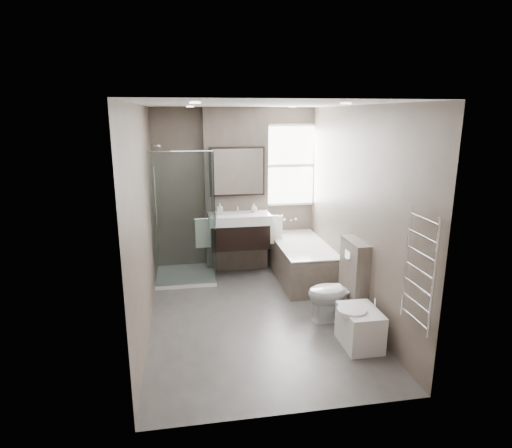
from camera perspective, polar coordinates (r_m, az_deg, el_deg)
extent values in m
cube|color=#4C4846|center=(5.61, -0.20, -12.20)|extent=(2.65, 3.85, 0.05)
cube|color=silver|center=(5.02, -0.22, 15.97)|extent=(2.65, 3.85, 0.05)
cube|color=#665A4F|center=(7.02, -2.83, 4.66)|extent=(2.65, 0.05, 2.60)
cube|color=#665A4F|center=(3.35, 5.32, -6.46)|extent=(2.65, 0.05, 2.60)
cube|color=#665A4F|center=(5.11, -15.02, 0.46)|extent=(0.05, 3.85, 2.60)
cube|color=#665A4F|center=(5.53, 13.47, 1.59)|extent=(0.05, 3.85, 2.60)
cube|color=#61564C|center=(6.88, -2.68, 4.45)|extent=(1.00, 0.25, 2.60)
cube|color=black|center=(6.68, -2.24, -1.47)|extent=(0.90, 0.45, 0.38)
cube|color=white|center=(6.61, -2.26, 0.73)|extent=(0.95, 0.47, 0.15)
cylinder|color=silver|center=(6.75, -2.46, 2.19)|extent=(0.03, 0.03, 0.12)
cylinder|color=silver|center=(6.68, -2.40, 2.54)|extent=(0.02, 0.12, 0.02)
cube|color=black|center=(6.67, -2.55, 7.02)|extent=(0.86, 0.06, 0.76)
cube|color=white|center=(6.63, -2.50, 6.97)|extent=(0.80, 0.02, 0.70)
cube|color=white|center=(6.60, -7.05, -1.24)|extent=(0.24, 0.06, 0.44)
cube|color=white|center=(6.74, 2.50, -0.81)|extent=(0.24, 0.06, 0.44)
cube|color=white|center=(6.85, -9.33, -6.80)|extent=(0.90, 0.90, 0.06)
cube|color=white|center=(6.13, -9.65, 0.44)|extent=(0.88, 0.01, 1.94)
cube|color=white|center=(6.57, -5.81, 1.53)|extent=(0.01, 0.88, 1.94)
cylinder|color=silver|center=(6.53, -13.28, 3.09)|extent=(0.02, 0.02, 1.00)
cube|color=#61564C|center=(6.68, 6.09, -5.03)|extent=(0.75, 1.60, 0.55)
cube|color=white|center=(6.59, 6.16, -2.73)|extent=(0.75, 1.60, 0.03)
cube|color=white|center=(6.61, 6.14, -3.27)|extent=(0.61, 1.42, 0.12)
cube|color=white|center=(7.09, 4.48, 7.79)|extent=(0.98, 0.04, 1.33)
cube|color=white|center=(7.07, 4.53, 7.77)|extent=(0.90, 0.01, 1.25)
cube|color=white|center=(7.06, 4.54, 7.76)|extent=(0.90, 0.01, 0.05)
imported|color=white|center=(5.43, 10.61, -8.99)|extent=(0.71, 0.42, 0.71)
cube|color=#61564C|center=(5.50, 12.89, -7.19)|extent=(0.18, 0.55, 1.00)
cube|color=silver|center=(5.35, 12.14, -4.09)|extent=(0.01, 0.16, 0.11)
cube|color=white|center=(4.97, 13.68, -13.27)|extent=(0.38, 0.53, 0.43)
cylinder|color=white|center=(4.84, 12.65, -11.25)|extent=(0.32, 0.32, 0.05)
cylinder|color=silver|center=(4.91, 15.62, -10.04)|extent=(0.02, 0.02, 0.10)
cylinder|color=silver|center=(3.99, 22.62, -6.83)|extent=(0.03, 0.03, 1.10)
cylinder|color=silver|center=(4.36, 19.44, -4.76)|extent=(0.03, 0.03, 1.10)
cube|color=silver|center=(4.17, 20.95, -5.75)|extent=(0.02, 0.46, 1.00)
imported|color=white|center=(6.53, -4.84, 2.02)|extent=(0.08, 0.08, 0.18)
imported|color=white|center=(6.70, -0.29, 2.19)|extent=(0.11, 0.11, 0.14)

